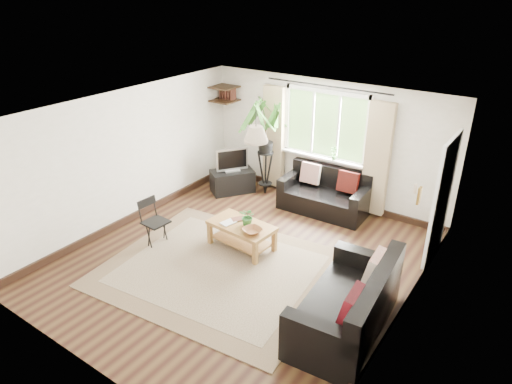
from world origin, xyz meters
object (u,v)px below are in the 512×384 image
Objects in this scene: palm_stand at (266,148)px; folding_chair at (156,223)px; coffee_table at (242,236)px; tv_stand at (232,181)px; sofa_right at (346,300)px; sofa_back at (324,192)px.

palm_stand is 2.49× the size of folding_chair.
tv_stand is at bearing 131.24° from coffee_table.
palm_stand reaches higher than tv_stand.
tv_stand is (-3.67, 2.47, -0.20)m from sofa_right.
palm_stand is (0.61, 0.32, 0.75)m from tv_stand.
sofa_back reaches higher than coffee_table.
sofa_back is 2.08× the size of folding_chair.
sofa_right is at bearing -42.36° from palm_stand.
palm_stand is (-1.37, 0.03, 0.60)m from sofa_back.
tv_stand reaches higher than coffee_table.
palm_stand is (-3.06, 2.79, 0.55)m from sofa_right.
palm_stand is at bearing -136.84° from sofa_right.
tv_stand is 2.40m from folding_chair.
tv_stand is 1.02m from palm_stand.
palm_stand is 2.79m from folding_chair.
coffee_table is at bearing -56.40° from folding_chair.
tv_stand is at bearing 9.23° from folding_chair.
sofa_back is 3.25m from sofa_right.
sofa_right is 2.14× the size of tv_stand.
folding_chair is at bearing -125.11° from sofa_back.
coffee_table is 1.25× the size of tv_stand.
folding_chair reaches higher than coffee_table.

